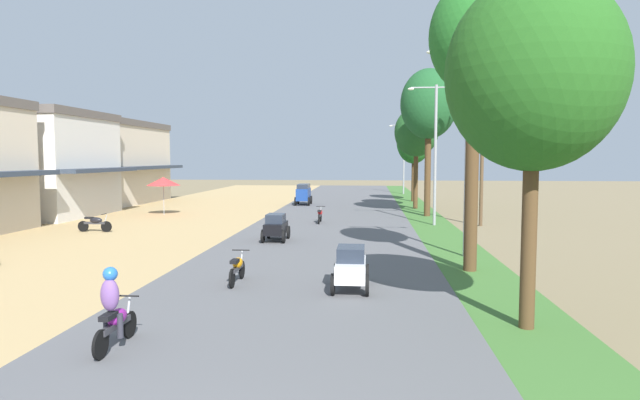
% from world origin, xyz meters
% --- Properties ---
extents(shophouse_mid, '(9.88, 8.38, 6.90)m').
position_xyz_m(shophouse_mid, '(-19.98, 28.89, 3.46)').
color(shophouse_mid, silver).
rests_on(shophouse_mid, ground).
extents(shophouse_far, '(8.38, 10.60, 6.90)m').
position_xyz_m(shophouse_far, '(-19.97, 39.54, 3.46)').
color(shophouse_far, beige).
rests_on(shophouse_far, ground).
extents(parked_motorbike_fourth, '(1.80, 0.54, 0.94)m').
position_xyz_m(parked_motorbike_fourth, '(-11.89, 21.81, 0.55)').
color(parked_motorbike_fourth, black).
rests_on(parked_motorbike_fourth, dirt_shoulder).
extents(vendor_umbrella, '(2.20, 2.20, 2.52)m').
position_xyz_m(vendor_umbrella, '(-11.46, 30.09, 2.31)').
color(vendor_umbrella, '#99999E').
rests_on(vendor_umbrella, dirt_shoulder).
extents(median_tree_nearest, '(3.77, 3.77, 7.71)m').
position_xyz_m(median_tree_nearest, '(5.60, 7.56, 5.63)').
color(median_tree_nearest, '#4C351E').
rests_on(median_tree_nearest, median_strip).
extents(median_tree_second, '(2.97, 2.97, 9.60)m').
position_xyz_m(median_tree_second, '(5.49, 13.74, 7.63)').
color(median_tree_second, '#4C351E').
rests_on(median_tree_second, median_strip).
extents(median_tree_third, '(3.63, 3.63, 9.54)m').
position_xyz_m(median_tree_third, '(5.91, 31.10, 7.27)').
color(median_tree_third, '#4C351E').
rests_on(median_tree_third, median_strip).
extents(median_tree_fourth, '(3.25, 3.25, 7.57)m').
position_xyz_m(median_tree_fourth, '(5.61, 36.45, 5.75)').
color(median_tree_fourth, '#4C351E').
rests_on(median_tree_fourth, median_strip).
extents(median_tree_fifth, '(2.95, 2.95, 7.09)m').
position_xyz_m(median_tree_fifth, '(5.98, 43.28, 5.22)').
color(median_tree_fifth, '#4C351E').
rests_on(median_tree_fifth, median_strip).
extents(streetlamp_near, '(3.16, 0.20, 7.99)m').
position_xyz_m(streetlamp_near, '(5.80, 16.47, 4.65)').
color(streetlamp_near, gray).
rests_on(streetlamp_near, median_strip).
extents(streetlamp_mid, '(3.16, 0.20, 7.85)m').
position_xyz_m(streetlamp_mid, '(5.80, 26.26, 4.58)').
color(streetlamp_mid, gray).
rests_on(streetlamp_mid, median_strip).
extents(streetlamp_far, '(3.16, 0.20, 7.40)m').
position_xyz_m(streetlamp_far, '(5.80, 53.27, 4.35)').
color(streetlamp_far, gray).
rests_on(streetlamp_far, median_strip).
extents(utility_pole_near, '(1.80, 0.20, 9.48)m').
position_xyz_m(utility_pole_near, '(8.44, 26.59, 4.93)').
color(utility_pole_near, brown).
rests_on(utility_pole_near, ground).
extents(car_hatchback_white, '(1.04, 2.00, 1.23)m').
position_xyz_m(car_hatchback_white, '(1.58, 10.70, 0.75)').
color(car_hatchback_white, silver).
rests_on(car_hatchback_white, road_strip).
extents(car_hatchback_black, '(1.04, 2.00, 1.23)m').
position_xyz_m(car_hatchback_black, '(-2.12, 19.58, 0.75)').
color(car_hatchback_black, black).
rests_on(car_hatchback_black, road_strip).
extents(car_van_blue, '(1.19, 2.41, 1.67)m').
position_xyz_m(car_van_blue, '(-3.15, 38.71, 1.02)').
color(car_van_blue, navy).
rests_on(car_van_blue, road_strip).
extents(motorbike_ahead_second, '(0.54, 1.80, 1.66)m').
position_xyz_m(motorbike_ahead_second, '(-2.90, 5.40, 0.86)').
color(motorbike_ahead_second, black).
rests_on(motorbike_ahead_second, road_strip).
extents(motorbike_ahead_third, '(0.54, 1.80, 0.94)m').
position_xyz_m(motorbike_ahead_third, '(-1.85, 11.19, 0.57)').
color(motorbike_ahead_third, black).
rests_on(motorbike_ahead_third, road_strip).
extents(motorbike_ahead_fourth, '(0.54, 1.80, 0.94)m').
position_xyz_m(motorbike_ahead_fourth, '(-0.73, 26.60, 0.57)').
color(motorbike_ahead_fourth, black).
rests_on(motorbike_ahead_fourth, road_strip).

